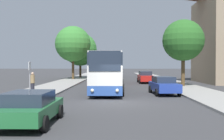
% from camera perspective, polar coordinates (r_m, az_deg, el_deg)
% --- Properties ---
extents(ground_plane, '(300.00, 300.00, 0.00)m').
position_cam_1_polar(ground_plane, '(17.19, 1.53, -7.11)').
color(ground_plane, '#38383A').
rests_on(ground_plane, ground).
extents(sidewalk_left, '(4.00, 120.00, 0.15)m').
position_cam_1_polar(sidewalk_left, '(18.48, -20.87, -6.37)').
color(sidewalk_left, gray).
rests_on(sidewalk_left, ground_plane).
extents(bus_front, '(2.92, 10.38, 3.49)m').
position_cam_1_polar(bus_front, '(23.46, -0.86, -0.35)').
color(bus_front, '#2D519E').
rests_on(bus_front, ground_plane).
extents(bus_middle, '(3.03, 10.69, 3.36)m').
position_cam_1_polar(bus_middle, '(36.64, -0.28, 0.08)').
color(bus_middle, gray).
rests_on(bus_middle, ground_plane).
extents(bus_rear, '(3.14, 11.55, 3.42)m').
position_cam_1_polar(bus_rear, '(51.78, 0.10, 0.42)').
color(bus_rear, silver).
rests_on(bus_rear, ground_plane).
extents(parked_car_left_curb, '(2.12, 4.16, 1.37)m').
position_cam_1_polar(parked_car_left_curb, '(11.40, -17.46, -7.70)').
color(parked_car_left_curb, '#236B38').
rests_on(parked_car_left_curb, ground_plane).
extents(parked_car_right_near, '(2.16, 4.48, 1.49)m').
position_cam_1_polar(parked_car_right_near, '(22.29, 11.19, -3.24)').
color(parked_car_right_near, '#233D9E').
rests_on(parked_car_right_near, ground_plane).
extents(parked_car_right_far, '(2.01, 4.65, 1.60)m').
position_cam_1_polar(parked_car_right_far, '(35.83, 7.27, -1.50)').
color(parked_car_right_far, red).
rests_on(parked_car_right_far, ground_plane).
extents(bus_stop_sign, '(0.08, 0.45, 2.58)m').
position_cam_1_polar(bus_stop_sign, '(19.48, -17.46, -1.02)').
color(bus_stop_sign, gray).
rests_on(bus_stop_sign, sidewalk_left).
extents(pedestrian_waiting_far, '(0.36, 0.36, 1.71)m').
position_cam_1_polar(pedestrian_waiting_far, '(22.51, -16.91, -2.62)').
color(pedestrian_waiting_far, '#23232D').
rests_on(pedestrian_waiting_far, sidewalk_left).
extents(tree_left_near, '(6.05, 6.05, 8.19)m').
position_cam_1_polar(tree_left_near, '(48.49, -6.92, 4.48)').
color(tree_left_near, '#47331E').
rests_on(tree_left_near, sidewalk_left).
extents(tree_left_far, '(5.79, 5.79, 8.62)m').
position_cam_1_polar(tree_left_far, '(43.26, -8.50, 5.63)').
color(tree_left_far, '#513D23').
rests_on(tree_left_far, sidewalk_left).
extents(tree_right_near, '(4.53, 4.53, 7.27)m').
position_cam_1_polar(tree_right_near, '(29.83, 15.24, 6.23)').
color(tree_right_near, '#513D23').
rests_on(tree_right_near, sidewalk_right).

